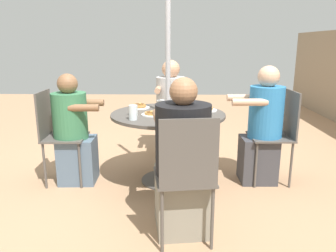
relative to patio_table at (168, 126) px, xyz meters
The scene contains 20 objects.
ground_plane 0.59m from the patio_table, ahead, with size 12.00×12.00×0.00m, color tan.
patio_table is the anchor object (origin of this frame).
umbrella_pole 0.54m from the patio_table, ahead, with size 0.05×0.05×2.27m, color #ADADB2.
patio_chair_north 1.13m from the patio_table, ahead, with size 0.46×0.46×0.95m.
diner_north 0.95m from the patio_table, ahead, with size 0.59×0.45×1.18m.
patio_chair_east 1.13m from the patio_table, 91.13° to the left, with size 0.42×0.42×0.95m.
diner_east 0.96m from the patio_table, 91.13° to the left, with size 0.35×0.54×1.20m.
patio_chair_south 1.13m from the patio_table, behind, with size 0.41×0.41×0.95m.
diner_south 0.96m from the patio_table, behind, with size 0.53×0.38×1.20m.
patio_chair_west 1.13m from the patio_table, 87.83° to the right, with size 0.42×0.42×0.95m.
diner_west 0.96m from the patio_table, 87.83° to the right, with size 0.36×0.50×1.12m.
pancake_plate_a 0.43m from the patio_table, 129.78° to the right, with size 0.22×0.22×0.06m.
pancake_plate_b 0.42m from the patio_table, behind, with size 0.22×0.22×0.06m.
pancake_plate_c 0.23m from the patio_table, 57.62° to the right, with size 0.22×0.22×0.04m.
pancake_plate_d 0.45m from the patio_table, 108.83° to the left, with size 0.22×0.22×0.05m.
pancake_plate_e 0.31m from the patio_table, 41.28° to the left, with size 0.22×0.22×0.08m.
syrup_bottle 0.44m from the patio_table, 66.06° to the left, with size 0.09×0.07×0.14m.
coffee_cup 0.26m from the patio_table, 153.55° to the right, with size 0.08×0.08×0.10m.
drinking_glass_a 0.48m from the patio_table, 46.05° to the right, with size 0.08×0.08×0.14m, color silver.
drinking_glass_b 0.39m from the patio_table, 72.46° to the right, with size 0.08×0.08×0.10m, color silver.
Camera 1 is at (3.21, 0.07, 1.40)m, focal length 35.00 mm.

